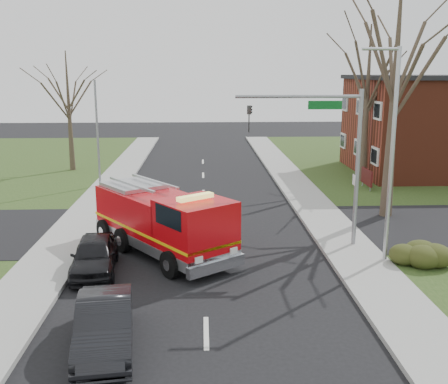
{
  "coord_description": "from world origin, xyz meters",
  "views": [
    {
      "loc": [
        -0.08,
        -20.04,
        7.49
      ],
      "look_at": [
        0.94,
        3.77,
        2.0
      ],
      "focal_mm": 42.0,
      "sensor_mm": 36.0,
      "label": 1
    }
  ],
  "objects_px": {
    "parked_car_maroon": "(94,255)",
    "fire_engine": "(163,223)",
    "traffic_signal_mast": "(329,140)",
    "parked_car_gray": "(104,325)"
  },
  "relations": [
    {
      "from": "parked_car_maroon",
      "to": "parked_car_gray",
      "type": "height_order",
      "value": "parked_car_gray"
    },
    {
      "from": "traffic_signal_mast",
      "to": "parked_car_maroon",
      "type": "xyz_separation_m",
      "value": [
        -9.41,
        -2.5,
        -4.02
      ]
    },
    {
      "from": "parked_car_maroon",
      "to": "parked_car_gray",
      "type": "relative_size",
      "value": 0.95
    },
    {
      "from": "parked_car_maroon",
      "to": "fire_engine",
      "type": "bearing_deg",
      "value": 33.2
    },
    {
      "from": "traffic_signal_mast",
      "to": "fire_engine",
      "type": "height_order",
      "value": "traffic_signal_mast"
    },
    {
      "from": "traffic_signal_mast",
      "to": "parked_car_gray",
      "type": "bearing_deg",
      "value": -134.25
    },
    {
      "from": "traffic_signal_mast",
      "to": "fire_engine",
      "type": "bearing_deg",
      "value": -175.75
    },
    {
      "from": "traffic_signal_mast",
      "to": "parked_car_maroon",
      "type": "distance_m",
      "value": 10.53
    },
    {
      "from": "fire_engine",
      "to": "parked_car_gray",
      "type": "xyz_separation_m",
      "value": [
        -1.09,
        -7.71,
        -0.64
      ]
    },
    {
      "from": "fire_engine",
      "to": "parked_car_maroon",
      "type": "relative_size",
      "value": 1.83
    }
  ]
}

